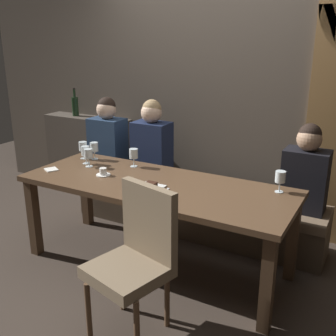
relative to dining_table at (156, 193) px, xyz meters
The scene contains 20 objects.
ground 0.65m from the dining_table, ahead, with size 9.00×9.00×0.00m, color #382D26.
back_wall_tiled 1.49m from the dining_table, 90.00° to the left, with size 6.00×0.12×3.00m, color brown.
back_counter 1.87m from the dining_table, 146.14° to the left, with size 1.10×0.28×0.95m, color #494138.
dining_table is the anchor object (origin of this frame).
banquette_bench 0.82m from the dining_table, 90.00° to the left, with size 2.50×0.44×0.45m.
chair_near_side 0.79m from the dining_table, 68.08° to the right, with size 0.54×0.54×0.98m.
diner_redhead 1.21m from the dining_table, 145.29° to the left, with size 0.36×0.24×0.82m.
diner_bearded 0.84m from the dining_table, 123.33° to the left, with size 0.36×0.24×0.83m.
diner_far_end 1.25m from the dining_table, 35.39° to the left, with size 0.36×0.24×0.74m.
wine_bottle_dark_red 2.04m from the dining_table, 148.94° to the left, with size 0.08×0.08×0.33m.
wine_glass_far_right 0.90m from the dining_table, 161.65° to the left, with size 0.08×0.08×0.16m.
wine_glass_end_right 0.97m from the dining_table, 17.10° to the left, with size 0.08×0.08×0.16m.
wine_glass_far_left 0.77m from the dining_table, behind, with size 0.08×0.08×0.16m.
wine_glass_near_right 0.99m from the dining_table, 165.50° to the left, with size 0.08×0.08×0.16m.
wine_glass_near_left 0.51m from the dining_table, 145.12° to the left, with size 0.08×0.08×0.16m.
wine_glass_end_left 0.85m from the dining_table, behind, with size 0.08×0.08×0.16m.
espresso_cup 0.49m from the dining_table, behind, with size 0.12×0.12×0.06m.
dessert_plate 0.16m from the dining_table, 77.77° to the right, with size 0.19×0.19×0.05m.
fork_on_table 0.24m from the dining_table, 41.74° to the right, with size 0.02×0.17×0.01m, color silver.
folded_napkin 0.98m from the dining_table, behind, with size 0.11×0.10×0.01m, color silver.
Camera 1 is at (1.55, -2.59, 1.85)m, focal length 43.23 mm.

